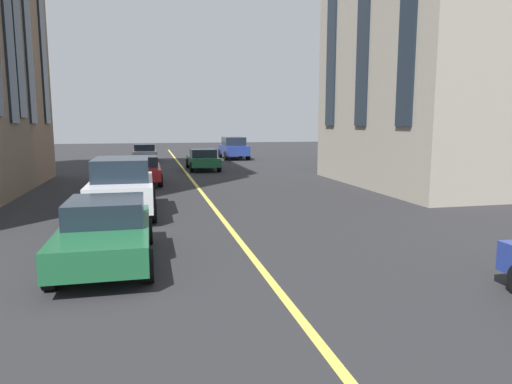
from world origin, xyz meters
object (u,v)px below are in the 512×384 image
object	(u,v)px
car_blue_parked_a	(234,148)
car_white_mid	(122,186)
car_red_parked_b	(142,170)
car_green_near	(203,159)
car_green_far	(106,231)
car_silver_trailing	(145,153)

from	to	relation	value
car_blue_parked_a	car_white_mid	world-z (taller)	same
car_white_mid	car_red_parked_b	distance (m)	8.18
car_blue_parked_a	car_white_mid	size ratio (longest dim) A/B	1.00
car_green_near	car_green_far	bearing A→B (deg)	167.65
car_blue_parked_a	car_green_near	bearing A→B (deg)	157.70
car_green_near	car_white_mid	bearing A→B (deg)	163.41
car_green_far	car_green_near	bearing A→B (deg)	-12.35
car_green_near	car_silver_trailing	bearing A→B (deg)	25.02
car_blue_parked_a	car_green_near	world-z (taller)	car_blue_parked_a
car_blue_parked_a	car_red_parked_b	world-z (taller)	car_blue_parked_a
car_red_parked_b	car_silver_trailing	bearing A→B (deg)	-0.10
car_white_mid	car_blue_parked_a	bearing A→B (deg)	-18.83
car_blue_parked_a	car_red_parked_b	xyz separation A→B (m)	(-15.31, 7.49, -0.27)
car_silver_trailing	car_red_parked_b	xyz separation A→B (m)	(-14.41, 0.03, 0.00)
car_silver_trailing	car_blue_parked_a	world-z (taller)	car_blue_parked_a
car_silver_trailing	car_green_far	bearing A→B (deg)	178.79
car_green_far	car_blue_parked_a	bearing A→B (deg)	-15.55
car_silver_trailing	car_white_mid	bearing A→B (deg)	178.63
car_blue_parked_a	car_green_far	bearing A→B (deg)	164.45
car_white_mid	car_green_near	size ratio (longest dim) A/B	1.07
car_green_far	car_silver_trailing	bearing A→B (deg)	-1.21
car_silver_trailing	car_blue_parked_a	xyz separation A→B (m)	(0.90, -7.46, 0.27)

